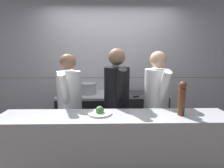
{
  "coord_description": "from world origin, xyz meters",
  "views": [
    {
      "loc": [
        -0.05,
        -2.0,
        1.64
      ],
      "look_at": [
        0.01,
        0.7,
        1.15
      ],
      "focal_mm": 28.0,
      "sensor_mm": 36.0,
      "label": 1
    }
  ],
  "objects": [
    {
      "name": "prep_counter",
      "position": [
        0.48,
        1.04,
        0.45
      ],
      "size": [
        0.95,
        0.65,
        0.9
      ],
      "color": "#38383D",
      "rests_on": "ground_plane"
    },
    {
      "name": "pepper_mill",
      "position": [
        0.74,
        -0.2,
        1.16
      ],
      "size": [
        0.08,
        0.08,
        0.37
      ],
      "color": "brown",
      "rests_on": "pass_counter"
    },
    {
      "name": "chefs_knife",
      "position": [
        0.49,
        0.87,
        0.91
      ],
      "size": [
        0.34,
        0.19,
        0.02
      ],
      "color": "#B7BABF",
      "rests_on": "prep_counter"
    },
    {
      "name": "pass_counter",
      "position": [
        0.02,
        -0.2,
        0.48
      ],
      "size": [
        2.55,
        0.45,
        0.97
      ],
      "color": "#B7BABF",
      "rests_on": "ground_plane"
    },
    {
      "name": "plated_dish_main",
      "position": [
        -0.15,
        -0.15,
        0.99
      ],
      "size": [
        0.27,
        0.27,
        0.09
      ],
      "color": "white",
      "rests_on": "pass_counter"
    },
    {
      "name": "oven_range",
      "position": [
        -0.47,
        1.04,
        0.46
      ],
      "size": [
        0.93,
        0.71,
        0.92
      ],
      "color": "#232326",
      "rests_on": "ground_plane"
    },
    {
      "name": "stock_pot",
      "position": [
        -0.4,
        1.02,
        1.02
      ],
      "size": [
        0.28,
        0.28,
        0.19
      ],
      "color": "#B7BABF",
      "rests_on": "oven_range"
    },
    {
      "name": "chef_sous",
      "position": [
        0.06,
        0.32,
        0.94
      ],
      "size": [
        0.4,
        0.74,
        1.7
      ],
      "rotation": [
        0.0,
        0.0,
        0.17
      ],
      "color": "black",
      "rests_on": "ground_plane"
    },
    {
      "name": "chef_head_cook",
      "position": [
        -0.59,
        0.36,
        0.9
      ],
      "size": [
        0.35,
        0.71,
        1.62
      ],
      "rotation": [
        0.0,
        0.0,
        -0.06
      ],
      "color": "black",
      "rests_on": "ground_plane"
    },
    {
      "name": "chef_line",
      "position": [
        0.61,
        0.33,
        0.92
      ],
      "size": [
        0.37,
        0.73,
        1.66
      ],
      "rotation": [
        0.0,
        0.0,
        0.11
      ],
      "color": "black",
      "rests_on": "ground_plane"
    },
    {
      "name": "wall_back_tiled",
      "position": [
        0.0,
        1.45,
        1.3
      ],
      "size": [
        8.0,
        0.06,
        2.6
      ],
      "color": "silver",
      "rests_on": "ground_plane"
    }
  ]
}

